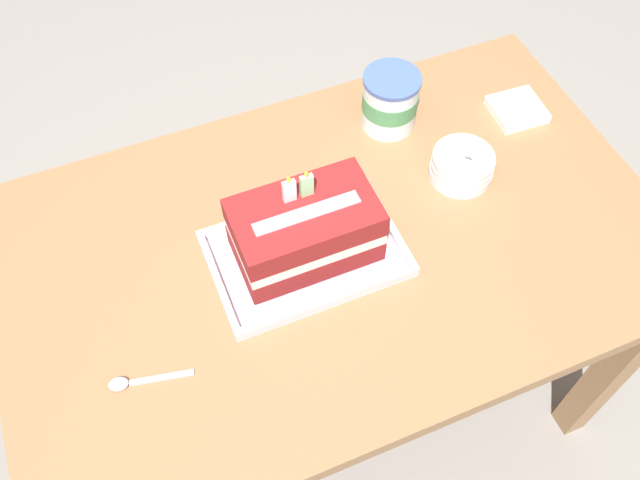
% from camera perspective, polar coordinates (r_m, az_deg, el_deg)
% --- Properties ---
extents(ground_plane, '(8.00, 8.00, 0.00)m').
position_cam_1_polar(ground_plane, '(1.88, 0.79, -12.51)').
color(ground_plane, gray).
extents(dining_table, '(1.21, 0.74, 0.72)m').
position_cam_1_polar(dining_table, '(1.33, 1.09, -2.62)').
color(dining_table, olive).
rests_on(dining_table, ground_plane).
extents(foil_tray, '(0.34, 0.22, 0.02)m').
position_cam_1_polar(foil_tray, '(1.22, -1.19, -1.24)').
color(foil_tray, silver).
rests_on(foil_tray, dining_table).
extents(birthday_cake, '(0.24, 0.14, 0.18)m').
position_cam_1_polar(birthday_cake, '(1.15, -1.25, 0.85)').
color(birthday_cake, maroon).
rests_on(birthday_cake, foil_tray).
extents(bowl_stack, '(0.12, 0.12, 0.09)m').
position_cam_1_polar(bowl_stack, '(1.34, 11.70, 6.06)').
color(bowl_stack, white).
rests_on(bowl_stack, dining_table).
extents(ice_cream_tub, '(0.11, 0.11, 0.12)m').
position_cam_1_polar(ice_cream_tub, '(1.39, 5.83, 11.45)').
color(ice_cream_tub, white).
rests_on(ice_cream_tub, dining_table).
extents(serving_spoon_near_tray, '(0.14, 0.04, 0.01)m').
position_cam_1_polar(serving_spoon_near_tray, '(1.15, -15.56, -11.33)').
color(serving_spoon_near_tray, silver).
rests_on(serving_spoon_near_tray, dining_table).
extents(napkin_pile, '(0.11, 0.10, 0.02)m').
position_cam_1_polar(napkin_pile, '(1.50, 16.06, 10.38)').
color(napkin_pile, white).
rests_on(napkin_pile, dining_table).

